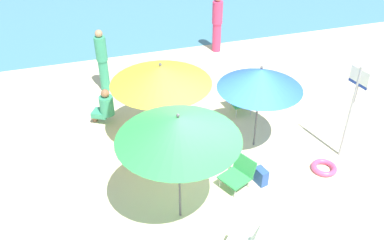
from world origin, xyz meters
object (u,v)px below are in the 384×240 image
(swim_ring, at_px, (324,168))
(umbrella_green, at_px, (178,128))
(person_b, at_px, (105,106))
(beach_bag, at_px, (261,176))
(umbrella_blue, at_px, (261,79))
(umbrella_yellow, at_px, (161,75))
(person_c, at_px, (217,24))
(warning_sign, at_px, (353,101))
(person_a, at_px, (102,61))
(beach_chair_a, at_px, (239,173))
(beach_chair_c, at_px, (239,99))

(swim_ring, bearing_deg, umbrella_green, -174.54)
(person_b, height_order, beach_bag, person_b)
(umbrella_blue, relative_size, swim_ring, 3.75)
(swim_ring, bearing_deg, umbrella_yellow, 145.74)
(swim_ring, xyz_separation_m, beach_bag, (-1.38, 0.04, 0.11))
(person_c, bearing_deg, umbrella_blue, 64.53)
(person_b, bearing_deg, beach_bag, 159.99)
(warning_sign, bearing_deg, person_a, 125.69)
(umbrella_blue, height_order, person_a, umbrella_blue)
(person_b, distance_m, swim_ring, 4.97)
(umbrella_yellow, height_order, beach_bag, umbrella_yellow)
(person_b, bearing_deg, beach_chair_a, 155.63)
(person_b, xyz_separation_m, person_c, (3.82, 2.97, 0.44))
(beach_chair_c, relative_size, person_b, 0.67)
(umbrella_green, distance_m, person_c, 7.00)
(beach_chair_a, height_order, beach_chair_c, beach_chair_c)
(person_c, height_order, beach_bag, person_c)
(person_a, xyz_separation_m, person_c, (3.63, 1.42, 0.04))
(person_a, relative_size, warning_sign, 0.81)
(beach_chair_a, relative_size, beach_chair_c, 1.21)
(person_c, bearing_deg, umbrella_yellow, 41.11)
(warning_sign, xyz_separation_m, swim_ring, (-0.59, -0.33, -1.27))
(beach_chair_c, bearing_deg, person_b, -99.74)
(person_a, distance_m, warning_sign, 6.07)
(umbrella_blue, xyz_separation_m, umbrella_green, (-2.09, -1.48, 0.26))
(person_c, distance_m, warning_sign, 5.70)
(umbrella_blue, relative_size, beach_chair_c, 3.18)
(umbrella_green, distance_m, person_a, 4.99)
(umbrella_yellow, distance_m, beach_bag, 2.80)
(umbrella_yellow, bearing_deg, person_c, 56.12)
(umbrella_blue, xyz_separation_m, beach_bag, (-0.38, -1.15, -1.47))
(person_b, bearing_deg, beach_chair_c, -158.88)
(umbrella_yellow, relative_size, umbrella_green, 0.96)
(warning_sign, relative_size, beach_bag, 6.18)
(person_a, distance_m, person_b, 1.61)
(umbrella_blue, distance_m, beach_chair_a, 1.89)
(umbrella_green, relative_size, person_b, 2.41)
(beach_chair_a, height_order, person_b, person_b)
(beach_chair_c, distance_m, person_a, 3.61)
(person_a, xyz_separation_m, beach_bag, (2.37, -4.51, -0.68))
(beach_chair_a, relative_size, swim_ring, 1.43)
(beach_chair_c, bearing_deg, person_c, 167.25)
(umbrella_blue, xyz_separation_m, person_a, (-2.75, 3.36, -0.78))
(umbrella_green, xyz_separation_m, person_a, (-0.66, 4.84, -1.04))
(warning_sign, bearing_deg, person_c, 87.03)
(person_c, height_order, swim_ring, person_c)
(umbrella_yellow, xyz_separation_m, warning_sign, (3.42, -1.60, -0.31))
(beach_chair_a, distance_m, beach_chair_c, 2.64)
(umbrella_yellow, xyz_separation_m, person_b, (-1.11, 1.07, -1.19))
(umbrella_blue, height_order, beach_chair_a, umbrella_blue)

